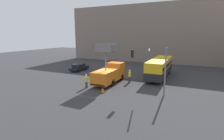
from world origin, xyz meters
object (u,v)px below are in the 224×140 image
at_px(traffic_light_pole, 153,63).
at_px(road_worker_directing, 130,76).
at_px(city_bus, 160,66).
at_px(road_worker_near_truck, 86,81).
at_px(parked_car_curbside, 79,67).
at_px(traffic_cone_near_truck, 103,90).
at_px(utility_truck, 110,73).

distance_m(traffic_light_pole, road_worker_directing, 6.39).
xyz_separation_m(city_bus, traffic_light_pole, (0.74, -9.38, 1.98)).
relative_size(road_worker_near_truck, parked_car_curbside, 0.42).
xyz_separation_m(traffic_light_pole, traffic_cone_near_truck, (-5.45, -1.87, -3.50)).
bearing_deg(utility_truck, traffic_light_pole, -20.48).
bearing_deg(traffic_light_pole, traffic_cone_near_truck, -161.06).
height_order(road_worker_near_truck, traffic_cone_near_truck, road_worker_near_truck).
relative_size(utility_truck, traffic_light_pole, 1.22).
bearing_deg(road_worker_near_truck, road_worker_directing, 119.86).
height_order(traffic_light_pole, traffic_cone_near_truck, traffic_light_pole).
distance_m(traffic_cone_near_truck, parked_car_curbside, 14.77).
bearing_deg(traffic_cone_near_truck, road_worker_near_truck, 162.91).
bearing_deg(road_worker_near_truck, parked_car_curbside, -159.12).
distance_m(road_worker_near_truck, traffic_cone_near_truck, 3.14).
distance_m(utility_truck, traffic_cone_near_truck, 4.67).
relative_size(utility_truck, road_worker_directing, 3.53).
distance_m(city_bus, road_worker_directing, 6.43).
height_order(road_worker_near_truck, road_worker_directing, road_worker_directing).
distance_m(city_bus, parked_car_curbside, 15.53).
relative_size(traffic_light_pole, parked_car_curbside, 1.26).
height_order(road_worker_near_truck, parked_car_curbside, road_worker_near_truck).
relative_size(utility_truck, city_bus, 0.60).
bearing_deg(traffic_light_pole, road_worker_near_truck, -173.45).
distance_m(city_bus, road_worker_near_truck, 12.90).
bearing_deg(city_bus, utility_truck, 152.16).
bearing_deg(utility_truck, parked_car_curbside, 148.77).
relative_size(road_worker_near_truck, road_worker_directing, 0.96).
bearing_deg(traffic_cone_near_truck, road_worker_directing, 77.20).
relative_size(traffic_cone_near_truck, parked_car_curbside, 0.15).
distance_m(utility_truck, traffic_light_pole, 7.45).
distance_m(road_worker_near_truck, road_worker_directing, 6.53).
distance_m(utility_truck, road_worker_directing, 2.98).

